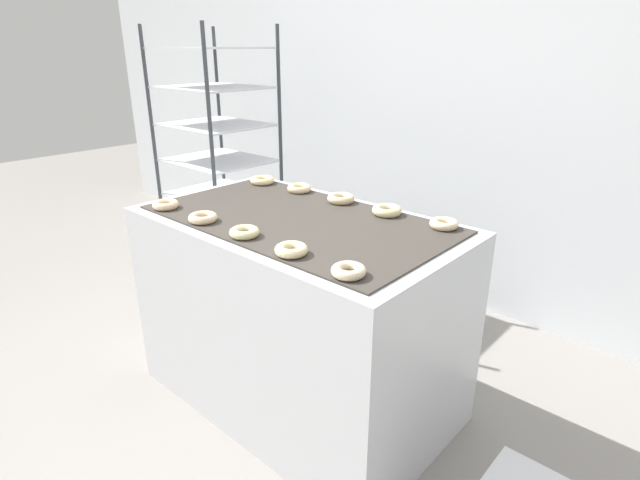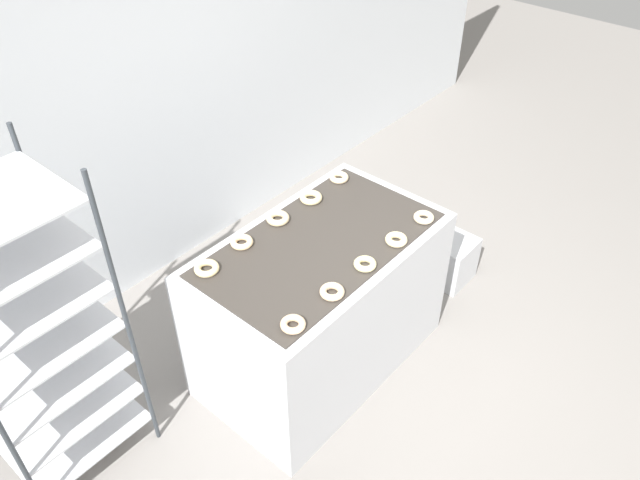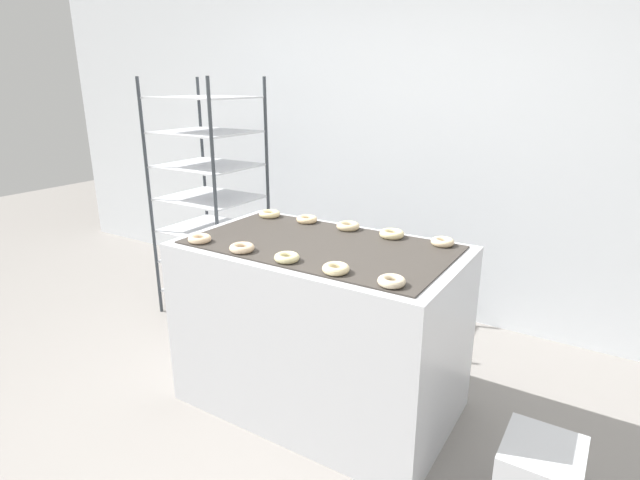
{
  "view_description": "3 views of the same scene",
  "coord_description": "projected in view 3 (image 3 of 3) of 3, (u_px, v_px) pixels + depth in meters",
  "views": [
    {
      "loc": [
        1.44,
        -0.79,
        1.62
      ],
      "look_at": [
        0.0,
        0.82,
        0.79
      ],
      "focal_mm": 28.0,
      "sensor_mm": 36.0,
      "label": 1
    },
    {
      "loc": [
        -1.95,
        -1.01,
        3.04
      ],
      "look_at": [
        0.0,
        0.67,
        0.95
      ],
      "focal_mm": 35.0,
      "sensor_mm": 36.0,
      "label": 2
    },
    {
      "loc": [
        1.28,
        -1.38,
        1.72
      ],
      "look_at": [
        0.0,
        0.67,
        0.95
      ],
      "focal_mm": 28.0,
      "sensor_mm": 36.0,
      "label": 3
    }
  ],
  "objects": [
    {
      "name": "wall_back",
      "position": [
        427.0,
        128.0,
        3.57
      ],
      "size": [
        8.0,
        0.05,
        2.8
      ],
      "color": "silver",
      "rests_on": "ground_plane"
    },
    {
      "name": "ground_plane",
      "position": [
        243.0,
        476.0,
        2.28
      ],
      "size": [
        14.0,
        14.0,
        0.0
      ],
      "primitive_type": "plane",
      "color": "gray"
    },
    {
      "name": "donut_far_right",
      "position": [
        392.0,
        234.0,
        2.64
      ],
      "size": [
        0.13,
        0.13,
        0.04
      ],
      "primitive_type": "torus",
      "color": "beige",
      "rests_on": "fryer_machine"
    },
    {
      "name": "donut_near_center",
      "position": [
        287.0,
        257.0,
        2.29
      ],
      "size": [
        0.12,
        0.12,
        0.03
      ],
      "primitive_type": "torus",
      "color": "beige",
      "rests_on": "fryer_machine"
    },
    {
      "name": "donut_far_left",
      "position": [
        307.0,
        219.0,
        2.92
      ],
      "size": [
        0.12,
        0.12,
        0.03
      ],
      "primitive_type": "torus",
      "color": "beige",
      "rests_on": "fryer_machine"
    },
    {
      "name": "donut_near_right",
      "position": [
        336.0,
        269.0,
        2.15
      ],
      "size": [
        0.12,
        0.12,
        0.04
      ],
      "primitive_type": "torus",
      "color": "beige",
      "rests_on": "fryer_machine"
    },
    {
      "name": "donut_near_left",
      "position": [
        242.0,
        248.0,
        2.42
      ],
      "size": [
        0.12,
        0.12,
        0.03
      ],
      "primitive_type": "torus",
      "color": "beige",
      "rests_on": "fryer_machine"
    },
    {
      "name": "donut_near_rightmost",
      "position": [
        392.0,
        281.0,
        2.02
      ],
      "size": [
        0.11,
        0.11,
        0.03
      ],
      "primitive_type": "torus",
      "color": "beige",
      "rests_on": "fryer_machine"
    },
    {
      "name": "donut_far_center",
      "position": [
        348.0,
        226.0,
        2.78
      ],
      "size": [
        0.13,
        0.13,
        0.04
      ],
      "primitive_type": "torus",
      "color": "beige",
      "rests_on": "fryer_machine"
    },
    {
      "name": "donut_far_rightmost",
      "position": [
        442.0,
        242.0,
        2.51
      ],
      "size": [
        0.12,
        0.12,
        0.03
      ],
      "primitive_type": "torus",
      "color": "beige",
      "rests_on": "fryer_machine"
    },
    {
      "name": "fryer_machine",
      "position": [
        320.0,
        326.0,
        2.68
      ],
      "size": [
        1.43,
        0.83,
        0.93
      ],
      "color": "silver",
      "rests_on": "ground_plane"
    },
    {
      "name": "baking_rack_cart",
      "position": [
        210.0,
        198.0,
        3.71
      ],
      "size": [
        0.68,
        0.59,
        1.75
      ],
      "color": "#33383D",
      "rests_on": "ground_plane"
    },
    {
      "name": "donut_far_leftmost",
      "position": [
        270.0,
        214.0,
        3.04
      ],
      "size": [
        0.13,
        0.13,
        0.04
      ],
      "primitive_type": "torus",
      "color": "beige",
      "rests_on": "fryer_machine"
    },
    {
      "name": "donut_near_leftmost",
      "position": [
        200.0,
        239.0,
        2.56
      ],
      "size": [
        0.12,
        0.12,
        0.03
      ],
      "primitive_type": "torus",
      "color": "beige",
      "rests_on": "fryer_machine"
    }
  ]
}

